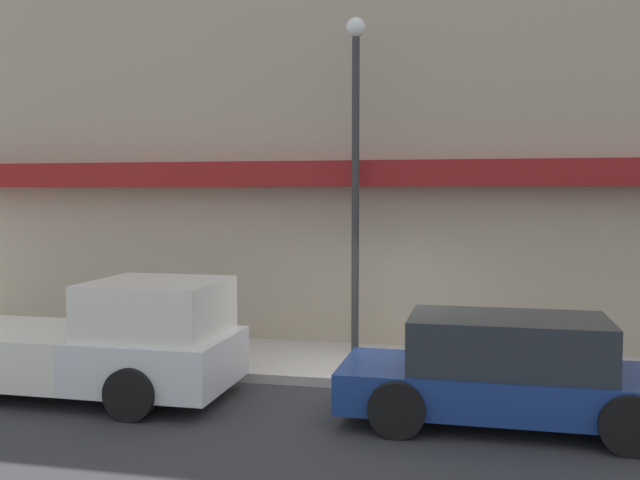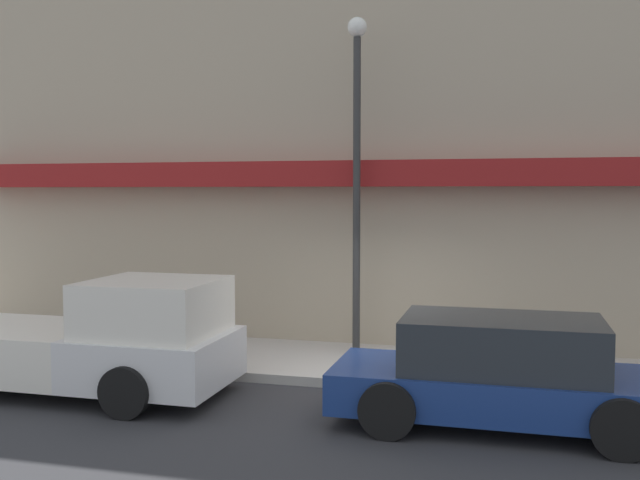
% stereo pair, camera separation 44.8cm
% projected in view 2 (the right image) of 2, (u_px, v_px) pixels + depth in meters
% --- Properties ---
extents(ground_plane, '(80.00, 80.00, 0.00)m').
position_uv_depth(ground_plane, '(358.00, 390.00, 11.56)').
color(ground_plane, '#2D2D30').
extents(sidewalk, '(36.00, 2.79, 0.16)m').
position_uv_depth(sidewalk, '(374.00, 365.00, 12.90)').
color(sidewalk, '#B7B2A8').
rests_on(sidewalk, ground).
extents(building, '(19.80, 3.80, 9.89)m').
position_uv_depth(building, '(400.00, 140.00, 15.38)').
color(building, tan).
rests_on(building, ground).
extents(pickup_truck, '(5.71, 2.23, 1.86)m').
position_uv_depth(pickup_truck, '(81.00, 342.00, 11.39)').
color(pickup_truck, silver).
rests_on(pickup_truck, ground).
extents(parked_car, '(4.60, 1.97, 1.51)m').
position_uv_depth(parked_car, '(501.00, 374.00, 9.73)').
color(parked_car, navy).
rests_on(parked_car, ground).
extents(fire_hydrant, '(0.19, 0.19, 0.65)m').
position_uv_depth(fire_hydrant, '(534.00, 365.00, 11.26)').
color(fire_hydrant, red).
rests_on(fire_hydrant, sidewalk).
extents(street_lamp, '(0.36, 0.36, 6.26)m').
position_uv_depth(street_lamp, '(357.00, 149.00, 13.22)').
color(street_lamp, '#2D2D2D').
rests_on(street_lamp, sidewalk).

